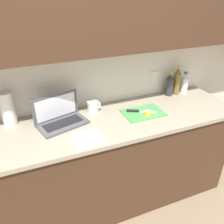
# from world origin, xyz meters

# --- Properties ---
(ground_plane) EXTENTS (12.00, 12.00, 0.00)m
(ground_plane) POSITION_xyz_m (0.00, 0.00, 0.00)
(ground_plane) COLOR #847056
(ground_plane) RESTS_ON ground
(wall_back) EXTENTS (5.20, 0.38, 2.60)m
(wall_back) POSITION_xyz_m (0.00, 0.25, 1.56)
(wall_back) COLOR white
(wall_back) RESTS_ON ground_plane
(counter_unit) EXTENTS (2.58, 0.64, 0.90)m
(counter_unit) POSITION_xyz_m (-0.02, 0.00, 0.46)
(counter_unit) COLOR #472D1E
(counter_unit) RESTS_ON ground_plane
(laptop) EXTENTS (0.42, 0.31, 0.23)m
(laptop) POSITION_xyz_m (-0.22, 0.10, 0.95)
(laptop) COLOR #515156
(laptop) RESTS_ON counter_unit
(cutting_board) EXTENTS (0.35, 0.24, 0.01)m
(cutting_board) POSITION_xyz_m (0.47, -0.00, 0.90)
(cutting_board) COLOR #4C9E51
(cutting_board) RESTS_ON counter_unit
(knife) EXTENTS (0.24, 0.14, 0.02)m
(knife) POSITION_xyz_m (0.42, 0.03, 0.92)
(knife) COLOR silver
(knife) RESTS_ON cutting_board
(lemon_half_cut) EXTENTS (0.07, 0.07, 0.04)m
(lemon_half_cut) POSITION_xyz_m (0.49, -0.05, 0.92)
(lemon_half_cut) COLOR yellow
(lemon_half_cut) RESTS_ON cutting_board
(bottle_green_soda) EXTENTS (0.07, 0.07, 0.24)m
(bottle_green_soda) POSITION_xyz_m (0.89, 0.24, 1.01)
(bottle_green_soda) COLOR #333338
(bottle_green_soda) RESTS_ON counter_unit
(bottle_oil_tall) EXTENTS (0.07, 0.07, 0.30)m
(bottle_oil_tall) POSITION_xyz_m (0.97, 0.24, 1.04)
(bottle_oil_tall) COLOR olive
(bottle_oil_tall) RESTS_ON counter_unit
(bottle_water_clear) EXTENTS (0.08, 0.08, 0.22)m
(bottle_water_clear) POSITION_xyz_m (1.06, 0.24, 1.00)
(bottle_water_clear) COLOR silver
(bottle_water_clear) RESTS_ON counter_unit
(measuring_cup) EXTENTS (0.12, 0.10, 0.10)m
(measuring_cup) POSITION_xyz_m (0.08, 0.18, 0.95)
(measuring_cup) COLOR silver
(measuring_cup) RESTS_ON counter_unit
(paper_towel_roll) EXTENTS (0.11, 0.11, 0.27)m
(paper_towel_roll) POSITION_xyz_m (-0.59, 0.24, 1.04)
(paper_towel_roll) COLOR white
(paper_towel_roll) RESTS_ON counter_unit
(dish_towel) EXTENTS (0.23, 0.17, 0.02)m
(dish_towel) POSITION_xyz_m (-0.09, -0.19, 0.91)
(dish_towel) COLOR white
(dish_towel) RESTS_ON counter_unit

